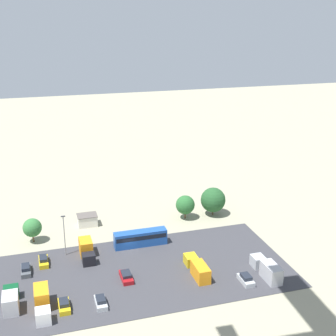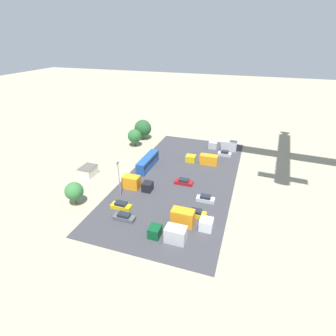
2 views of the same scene
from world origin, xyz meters
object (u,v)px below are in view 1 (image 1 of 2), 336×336
(parked_car_4, at_px, (44,261))
(parked_truck_1, at_px, (198,268))
(parked_car_2, at_px, (246,279))
(shed_building, at_px, (87,220))
(parked_car_3, at_px, (26,270))
(parked_truck_2, at_px, (267,269))
(parked_truck_3, at_px, (87,250))
(parked_car_1, at_px, (64,305))
(parked_car_0, at_px, (101,302))
(parked_truck_0, at_px, (42,302))
(bus, at_px, (140,238))
(parked_truck_4, at_px, (11,300))
(parked_car_5, at_px, (126,276))

(parked_car_4, relative_size, parked_truck_1, 0.48)
(parked_car_2, bearing_deg, shed_building, 126.76)
(parked_car_3, height_order, parked_truck_2, parked_truck_2)
(shed_building, distance_m, parked_truck_3, 15.32)
(parked_car_1, bearing_deg, parked_truck_1, -171.59)
(parked_car_0, bearing_deg, parked_truck_1, -166.78)
(shed_building, distance_m, parked_truck_1, 33.06)
(parked_car_2, xyz_separation_m, parked_truck_1, (7.63, -5.23, 0.64))
(parked_car_3, bearing_deg, parked_car_1, 113.63)
(parked_truck_0, xyz_separation_m, parked_truck_2, (-41.38, 1.26, -0.10))
(parked_truck_0, xyz_separation_m, parked_truck_1, (-28.94, -3.13, -0.25))
(parked_car_0, distance_m, parked_car_1, 6.16)
(bus, height_order, parked_car_4, bus)
(shed_building, xyz_separation_m, parked_truck_2, (-29.75, 32.54, 0.20))
(parked_car_1, height_order, parked_truck_3, parked_truck_3)
(parked_car_0, distance_m, parked_car_2, 26.97)
(parked_car_3, bearing_deg, parked_truck_4, 76.83)
(parked_car_2, distance_m, parked_truck_0, 36.64)
(parked_car_3, relative_size, parked_truck_3, 0.60)
(parked_car_5, bearing_deg, parked_car_2, -19.62)
(parked_car_5, relative_size, parked_truck_4, 0.65)
(parked_car_2, xyz_separation_m, parked_car_4, (35.72, -17.82, -0.00))
(parked_car_2, bearing_deg, parked_truck_1, 145.55)
(shed_building, height_order, parked_truck_0, parked_truck_0)
(parked_truck_1, bearing_deg, parked_truck_0, -173.83)
(shed_building, relative_size, parked_car_4, 1.02)
(parked_car_4, xyz_separation_m, parked_truck_0, (0.85, 15.72, 0.90))
(bus, bearing_deg, parked_truck_2, 46.63)
(parked_car_4, bearing_deg, parked_car_0, -62.92)
(parked_car_5, relative_size, parked_truck_2, 0.51)
(parked_car_1, distance_m, parked_truck_0, 3.67)
(parked_truck_2, bearing_deg, parked_car_0, -179.73)
(parked_truck_2, bearing_deg, parked_car_3, 161.76)
(parked_car_4, bearing_deg, parked_car_3, -143.76)
(parked_truck_0, relative_size, parked_truck_4, 1.16)
(parked_truck_2, bearing_deg, parked_car_2, -170.04)
(parked_car_0, bearing_deg, parked_car_5, -130.75)
(parked_car_1, bearing_deg, shed_building, -104.28)
(parked_car_4, relative_size, parked_truck_4, 0.64)
(parked_car_2, height_order, parked_truck_4, parked_truck_4)
(parked_car_0, bearing_deg, parked_truck_4, -14.62)
(parked_car_4, distance_m, parked_car_5, 17.90)
(parked_car_0, xyz_separation_m, parked_truck_1, (-19.33, -4.54, 0.67))
(parked_car_1, bearing_deg, parked_car_2, 177.45)
(parked_car_0, distance_m, parked_truck_3, 17.55)
(parked_car_4, bearing_deg, parked_truck_1, -24.14)
(shed_building, distance_m, parked_car_0, 32.76)
(parked_truck_1, bearing_deg, shed_building, 121.59)
(parked_car_0, height_order, parked_truck_0, parked_truck_0)
(parked_car_3, height_order, parked_truck_0, parked_truck_0)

